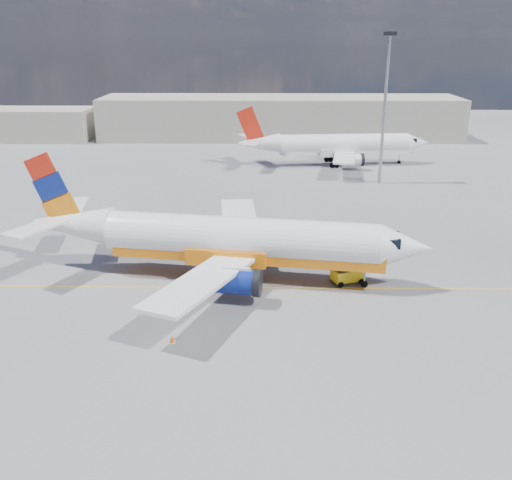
{
  "coord_description": "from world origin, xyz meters",
  "views": [
    {
      "loc": [
        1.68,
        -39.59,
        19.61
      ],
      "look_at": [
        1.11,
        4.86,
        3.5
      ],
      "focal_mm": 40.0,
      "sensor_mm": 36.0,
      "label": 1
    }
  ],
  "objects_px": {
    "second_jet": "(337,145)",
    "traffic_cone": "(172,339)",
    "gse_tug": "(347,273)",
    "main_jet": "(228,240)"
  },
  "relations": [
    {
      "from": "traffic_cone",
      "to": "main_jet",
      "type": "bearing_deg",
      "value": 73.57
    },
    {
      "from": "gse_tug",
      "to": "traffic_cone",
      "type": "height_order",
      "value": "gse_tug"
    },
    {
      "from": "main_jet",
      "to": "second_jet",
      "type": "relative_size",
      "value": 1.12
    },
    {
      "from": "gse_tug",
      "to": "main_jet",
      "type": "bearing_deg",
      "value": 153.99
    },
    {
      "from": "gse_tug",
      "to": "traffic_cone",
      "type": "xyz_separation_m",
      "value": [
        -13.07,
        -9.98,
        -0.57
      ]
    },
    {
      "from": "main_jet",
      "to": "traffic_cone",
      "type": "distance_m",
      "value": 11.78
    },
    {
      "from": "gse_tug",
      "to": "traffic_cone",
      "type": "relative_size",
      "value": 4.92
    },
    {
      "from": "second_jet",
      "to": "traffic_cone",
      "type": "height_order",
      "value": "second_jet"
    },
    {
      "from": "main_jet",
      "to": "gse_tug",
      "type": "bearing_deg",
      "value": 3.7
    },
    {
      "from": "second_jet",
      "to": "traffic_cone",
      "type": "distance_m",
      "value": 58.61
    }
  ]
}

